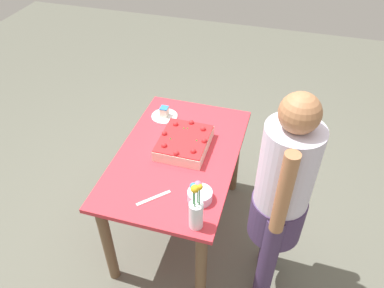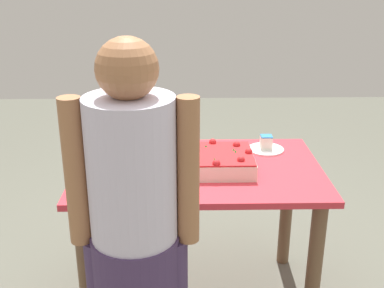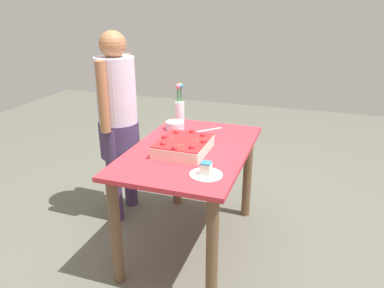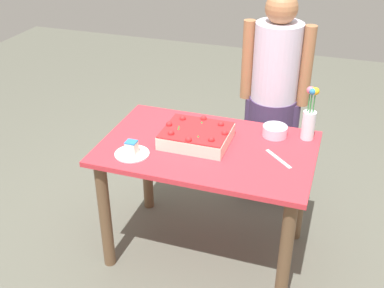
{
  "view_description": "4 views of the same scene",
  "coord_description": "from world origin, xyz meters",
  "px_view_note": "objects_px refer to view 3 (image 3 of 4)",
  "views": [
    {
      "loc": [
        1.72,
        0.6,
        2.38
      ],
      "look_at": [
        -0.07,
        0.08,
        0.8
      ],
      "focal_mm": 35.0,
      "sensor_mm": 36.0,
      "label": 1
    },
    {
      "loc": [
        0.08,
        2.15,
        1.7
      ],
      "look_at": [
        0.03,
        0.03,
        0.89
      ],
      "focal_mm": 45.0,
      "sensor_mm": 36.0,
      "label": 2
    },
    {
      "loc": [
        -2.21,
        -0.76,
        1.69
      ],
      "look_at": [
        0.03,
        -0.0,
        0.78
      ],
      "focal_mm": 35.0,
      "sensor_mm": 36.0,
      "label": 3
    },
    {
      "loc": [
        0.66,
        -2.25,
        2.11
      ],
      "look_at": [
        -0.07,
        -0.06,
        0.79
      ],
      "focal_mm": 45.0,
      "sensor_mm": 36.0,
      "label": 4
    }
  ],
  "objects_px": {
    "sheet_cake": "(184,146)",
    "serving_plate_with_slice": "(206,172)",
    "person_standing": "(118,115)",
    "flower_vase": "(180,107)",
    "fruit_bowl": "(175,125)",
    "cake_knife": "(209,130)"
  },
  "relations": [
    {
      "from": "fruit_bowl",
      "to": "person_standing",
      "type": "bearing_deg",
      "value": 101.37
    },
    {
      "from": "cake_knife",
      "to": "fruit_bowl",
      "type": "distance_m",
      "value": 0.27
    },
    {
      "from": "serving_plate_with_slice",
      "to": "fruit_bowl",
      "type": "relative_size",
      "value": 1.34
    },
    {
      "from": "sheet_cake",
      "to": "person_standing",
      "type": "distance_m",
      "value": 0.73
    },
    {
      "from": "serving_plate_with_slice",
      "to": "cake_knife",
      "type": "bearing_deg",
      "value": 14.96
    },
    {
      "from": "flower_vase",
      "to": "cake_knife",
      "type": "bearing_deg",
      "value": -112.08
    },
    {
      "from": "cake_knife",
      "to": "person_standing",
      "type": "relative_size",
      "value": 0.14
    },
    {
      "from": "flower_vase",
      "to": "fruit_bowl",
      "type": "relative_size",
      "value": 2.24
    },
    {
      "from": "sheet_cake",
      "to": "cake_knife",
      "type": "xyz_separation_m",
      "value": [
        0.48,
        -0.04,
        -0.04
      ]
    },
    {
      "from": "cake_knife",
      "to": "flower_vase",
      "type": "distance_m",
      "value": 0.33
    },
    {
      "from": "cake_knife",
      "to": "person_standing",
      "type": "distance_m",
      "value": 0.72
    },
    {
      "from": "sheet_cake",
      "to": "person_standing",
      "type": "relative_size",
      "value": 0.25
    },
    {
      "from": "flower_vase",
      "to": "person_standing",
      "type": "bearing_deg",
      "value": 123.39
    },
    {
      "from": "serving_plate_with_slice",
      "to": "cake_knife",
      "type": "distance_m",
      "value": 0.79
    },
    {
      "from": "serving_plate_with_slice",
      "to": "person_standing",
      "type": "height_order",
      "value": "person_standing"
    },
    {
      "from": "cake_knife",
      "to": "person_standing",
      "type": "xyz_separation_m",
      "value": [
        -0.16,
        0.7,
        0.09
      ]
    },
    {
      "from": "sheet_cake",
      "to": "flower_vase",
      "type": "xyz_separation_m",
      "value": [
        0.59,
        0.25,
        0.08
      ]
    },
    {
      "from": "flower_vase",
      "to": "fruit_bowl",
      "type": "xyz_separation_m",
      "value": [
        -0.18,
        -0.03,
        -0.1
      ]
    },
    {
      "from": "sheet_cake",
      "to": "serving_plate_with_slice",
      "type": "distance_m",
      "value": 0.38
    },
    {
      "from": "sheet_cake",
      "to": "serving_plate_with_slice",
      "type": "bearing_deg",
      "value": -140.25
    },
    {
      "from": "person_standing",
      "to": "serving_plate_with_slice",
      "type": "bearing_deg",
      "value": -34.17
    },
    {
      "from": "person_standing",
      "to": "cake_knife",
      "type": "bearing_deg",
      "value": 12.58
    }
  ]
}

